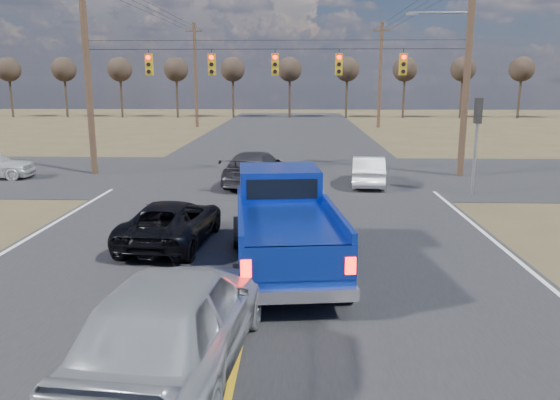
{
  "coord_description": "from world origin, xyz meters",
  "views": [
    {
      "loc": [
        1.12,
        -8.47,
        4.57
      ],
      "look_at": [
        0.65,
        5.47,
        1.5
      ],
      "focal_mm": 35.0,
      "sensor_mm": 36.0,
      "label": 1
    }
  ],
  "objects_px": {
    "white_car_queue": "(368,171)",
    "dgrey_car_queue": "(255,168)",
    "silver_suv": "(174,320)",
    "black_suv": "(172,222)",
    "pickup_truck": "(284,225)"
  },
  "relations": [
    {
      "from": "pickup_truck",
      "to": "silver_suv",
      "type": "xyz_separation_m",
      "value": [
        -1.58,
        -5.01,
        -0.21
      ]
    },
    {
      "from": "white_car_queue",
      "to": "dgrey_car_queue",
      "type": "relative_size",
      "value": 0.76
    },
    {
      "from": "silver_suv",
      "to": "white_car_queue",
      "type": "height_order",
      "value": "silver_suv"
    },
    {
      "from": "silver_suv",
      "to": "white_car_queue",
      "type": "bearing_deg",
      "value": -101.56
    },
    {
      "from": "pickup_truck",
      "to": "dgrey_car_queue",
      "type": "bearing_deg",
      "value": 91.56
    },
    {
      "from": "black_suv",
      "to": "pickup_truck",
      "type": "bearing_deg",
      "value": 152.83
    },
    {
      "from": "silver_suv",
      "to": "dgrey_car_queue",
      "type": "bearing_deg",
      "value": -84.23
    },
    {
      "from": "silver_suv",
      "to": "white_car_queue",
      "type": "xyz_separation_m",
      "value": [
        5.03,
        16.12,
        -0.26
      ]
    },
    {
      "from": "white_car_queue",
      "to": "dgrey_car_queue",
      "type": "xyz_separation_m",
      "value": [
        -5.03,
        0.0,
        0.1
      ]
    },
    {
      "from": "white_car_queue",
      "to": "silver_suv",
      "type": "bearing_deg",
      "value": 78.76
    },
    {
      "from": "black_suv",
      "to": "dgrey_car_queue",
      "type": "distance_m",
      "value": 9.26
    },
    {
      "from": "white_car_queue",
      "to": "dgrey_car_queue",
      "type": "bearing_deg",
      "value": 6.1
    },
    {
      "from": "silver_suv",
      "to": "dgrey_car_queue",
      "type": "distance_m",
      "value": 16.12
    },
    {
      "from": "pickup_truck",
      "to": "black_suv",
      "type": "relative_size",
      "value": 1.41
    },
    {
      "from": "black_suv",
      "to": "silver_suv",
      "type": "bearing_deg",
      "value": 107.89
    }
  ]
}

